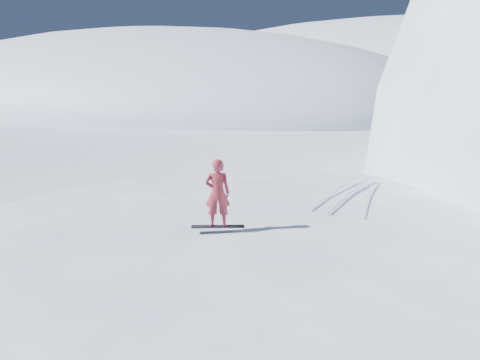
{
  "coord_description": "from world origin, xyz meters",
  "views": [
    {
      "loc": [
        5.52,
        -11.24,
        6.47
      ],
      "look_at": [
        -2.9,
        0.41,
        3.5
      ],
      "focal_mm": 40.0,
      "sensor_mm": 36.0,
      "label": 1
    }
  ],
  "objects": [
    {
      "name": "ground",
      "position": [
        0.0,
        0.0,
        0.0
      ],
      "size": [
        400.0,
        400.0,
        0.0
      ],
      "primitive_type": "plane",
      "color": "white",
      "rests_on": "ground"
    },
    {
      "name": "near_ridge",
      "position": [
        1.0,
        3.0,
        0.0
      ],
      "size": [
        36.0,
        28.0,
        4.8
      ],
      "primitive_type": "ellipsoid",
      "color": "white",
      "rests_on": "ground"
    },
    {
      "name": "far_ridge_a",
      "position": [
        -70.0,
        60.0,
        0.0
      ],
      "size": [
        120.0,
        70.0,
        28.0
      ],
      "primitive_type": "ellipsoid",
      "color": "white",
      "rests_on": "ground"
    },
    {
      "name": "far_ridge_c",
      "position": [
        -40.0,
        110.0,
        0.0
      ],
      "size": [
        140.0,
        90.0,
        36.0
      ],
      "primitive_type": "ellipsoid",
      "color": "white",
      "rests_on": "ground"
    },
    {
      "name": "wind_bumps",
      "position": [
        -0.56,
        2.12,
        0.0
      ],
      "size": [
        16.0,
        14.4,
        1.0
      ],
      "color": "white",
      "rests_on": "ground"
    },
    {
      "name": "snowboard",
      "position": [
        -2.9,
        -0.59,
        2.41
      ],
      "size": [
        1.27,
        1.06,
        0.02
      ],
      "primitive_type": "cube",
      "rotation": [
        0.0,
        0.0,
        0.65
      ],
      "color": "black",
      "rests_on": "near_ridge"
    },
    {
      "name": "snowboarder",
      "position": [
        -2.9,
        -0.59,
        3.32
      ],
      "size": [
        0.78,
        0.74,
        1.8
      ],
      "primitive_type": "imported",
      "rotation": [
        0.0,
        0.0,
        3.79
      ],
      "color": "maroon",
      "rests_on": "snowboard"
    },
    {
      "name": "vapor_plume",
      "position": [
        -45.88,
        44.77,
        0.0
      ],
      "size": [
        11.2,
        8.96,
        7.84
      ],
      "primitive_type": "ellipsoid",
      "color": "white",
      "rests_on": "ground"
    },
    {
      "name": "board_tracks",
      "position": [
        -1.69,
        5.25,
        2.42
      ],
      "size": [
        2.78,
        5.91,
        0.04
      ],
      "color": "silver",
      "rests_on": "ground"
    }
  ]
}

